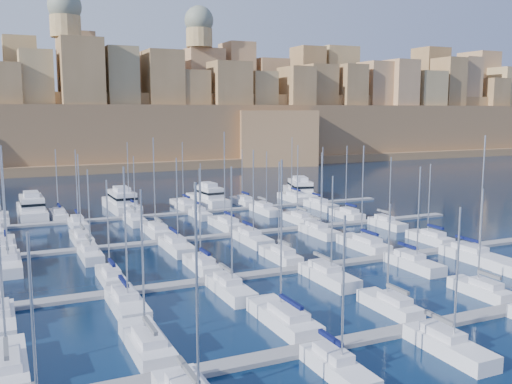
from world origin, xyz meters
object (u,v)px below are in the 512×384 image
sailboat_4 (481,290)px  motor_yacht_c (208,197)px  sailboat_0 (7,367)px  motor_yacht_a (32,208)px  sailboat_2 (284,318)px  motor_yacht_d (300,190)px  motor_yacht_b (122,202)px

sailboat_4 → motor_yacht_c: sailboat_4 is taller
sailboat_0 → motor_yacht_a: sailboat_0 is taller
sailboat_2 → motor_yacht_a: size_ratio=1.01×
motor_yacht_c → motor_yacht_d: 23.16m
sailboat_2 → motor_yacht_d: 80.09m
sailboat_4 → motor_yacht_b: (-25.03, 70.34, 1.01)m
sailboat_2 → motor_yacht_a: 71.47m
motor_yacht_a → sailboat_2: bearing=-75.2°
sailboat_4 → sailboat_2: bearing=176.9°
sailboat_0 → motor_yacht_b: bearing=71.8°
motor_yacht_d → sailboat_2: bearing=-120.0°
motor_yacht_b → motor_yacht_c: 18.24m
motor_yacht_a → motor_yacht_d: same height
sailboat_2 → motor_yacht_b: bearing=91.1°
motor_yacht_c → motor_yacht_b: bearing=177.1°
sailboat_0 → motor_yacht_d: (64.15, 69.65, 0.97)m
sailboat_0 → sailboat_2: bearing=0.7°
sailboat_0 → sailboat_2: 24.09m
motor_yacht_b → sailboat_2: bearing=-88.9°
sailboat_4 → motor_yacht_c: (-6.82, 69.43, 1.01)m
motor_yacht_c → motor_yacht_d: same height
motor_yacht_a → motor_yacht_b: 17.01m
sailboat_2 → motor_yacht_b: (-1.28, 69.07, 0.95)m
sailboat_0 → sailboat_4: size_ratio=1.22×
sailboat_4 → motor_yacht_a: 81.96m
sailboat_4 → motor_yacht_b: bearing=109.6°
motor_yacht_b → motor_yacht_d: (41.34, 0.27, -0.00)m
sailboat_4 → motor_yacht_d: size_ratio=0.71×
sailboat_0 → sailboat_4: 47.85m
sailboat_4 → motor_yacht_b: sailboat_4 is taller
sailboat_4 → motor_yacht_c: 69.77m
sailboat_4 → motor_yacht_a: sailboat_4 is taller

